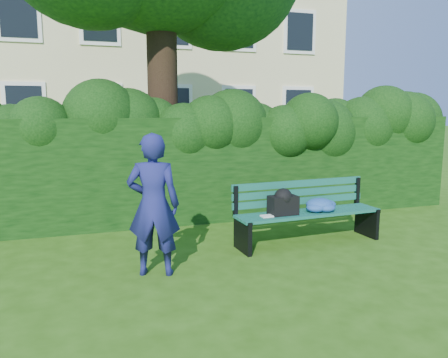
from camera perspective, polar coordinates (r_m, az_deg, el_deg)
name	(u,v)px	position (r m, az deg, el deg)	size (l,w,h in m)	color
ground	(238,256)	(5.92, 1.81, -10.00)	(80.00, 80.00, 0.00)	#29510E
apartment_building	(125,10)	(19.77, -12.86, 20.72)	(16.00, 8.08, 12.00)	#CEC38A
hedge	(196,168)	(7.77, -3.63, 1.40)	(10.00, 1.00, 1.80)	black
park_bench	(305,209)	(6.46, 10.59, -3.86)	(2.22, 0.69, 0.89)	#0E4A3E
man_reading	(153,205)	(5.14, -9.20, -3.36)	(0.61, 0.40, 1.68)	navy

